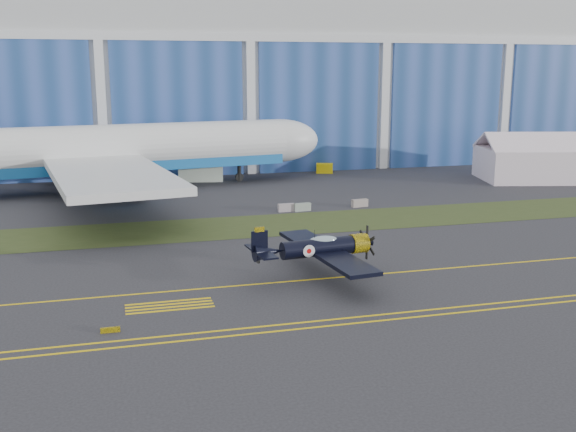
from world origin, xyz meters
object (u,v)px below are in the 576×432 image
object	(u,v)px
jetliner	(95,96)
shipping_container	(201,172)
warbird	(318,248)
tug	(325,168)
tent	(535,156)

from	to	relation	value
jetliner	shipping_container	size ratio (longest dim) A/B	12.57
shipping_container	warbird	bearing A→B (deg)	-76.64
jetliner	warbird	bearing A→B (deg)	-77.92
jetliner	tug	xyz separation A→B (m)	(33.97, 7.10, -11.72)
warbird	shipping_container	bearing A→B (deg)	86.43
tug	shipping_container	bearing A→B (deg)	-153.87
tent	tug	world-z (taller)	tent
warbird	tug	world-z (taller)	warbird
jetliner	tent	bearing A→B (deg)	-15.14
warbird	jetliner	bearing A→B (deg)	104.13
jetliner	tug	world-z (taller)	jetliner
jetliner	tent	size ratio (longest dim) A/B	4.58
warbird	shipping_container	size ratio (longest dim) A/B	2.34
warbird	tug	distance (m)	54.33
warbird	tug	size ratio (longest dim) A/B	5.82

